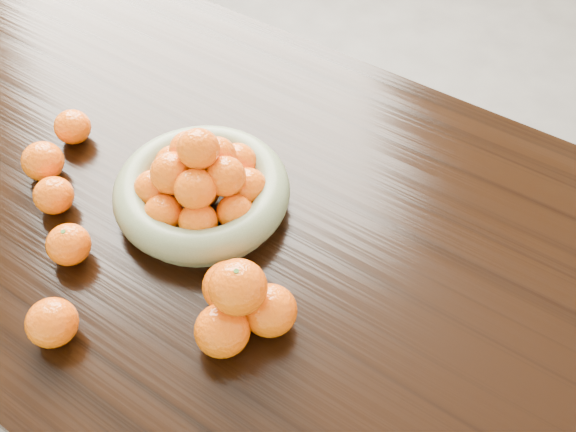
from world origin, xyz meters
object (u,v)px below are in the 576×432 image
Objects in this scene: dining_table at (283,263)px; orange_pyramid at (240,303)px; fruit_bowl at (201,186)px; loose_orange_0 at (69,244)px.

orange_pyramid reaches higher than dining_table.
orange_pyramid is (0.20, -0.16, 0.01)m from fruit_bowl.
fruit_bowl is (-0.15, -0.02, 0.14)m from dining_table.
loose_orange_0 is at bearing -137.65° from dining_table.
dining_table is at bearing 9.08° from fruit_bowl.
loose_orange_0 is at bearing -116.61° from fruit_bowl.
dining_table is 27.57× the size of loose_orange_0.
dining_table is 0.37m from loose_orange_0.
fruit_bowl is 0.24m from loose_orange_0.
loose_orange_0 is at bearing -169.68° from orange_pyramid.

